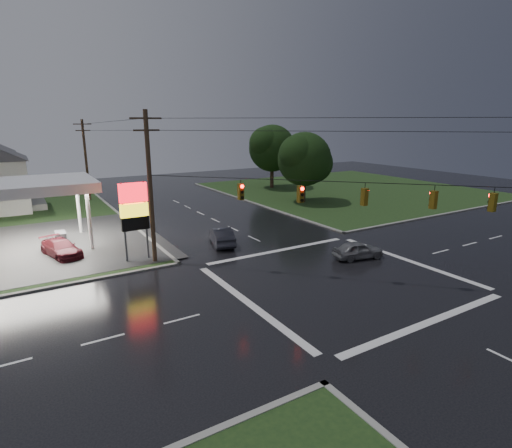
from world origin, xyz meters
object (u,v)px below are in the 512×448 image
utility_pole_n (86,159)px  tree_ne_near (305,159)px  car_north (221,236)px  car_pump (61,248)px  utility_pole_nw (150,186)px  pylon_sign (134,209)px  tree_ne_far (273,148)px  car_crossing (358,250)px

utility_pole_n → tree_ne_near: utility_pole_n is taller
car_north → car_pump: (-12.04, 3.62, -0.09)m
utility_pole_nw → utility_pole_n: 28.50m
pylon_sign → tree_ne_near: (24.64, 11.49, 1.55)m
utility_pole_n → car_pump: size_ratio=2.30×
utility_pole_nw → tree_ne_far: (26.65, 24.49, 0.46)m
car_north → utility_pole_nw: bearing=28.0°
tree_ne_far → tree_ne_near: bearing=-104.1°
tree_ne_far → car_pump: (-32.47, -19.42, -5.52)m
pylon_sign → car_north: size_ratio=1.31×
tree_ne_near → car_pump: bearing=-165.9°
car_north → tree_ne_near: bearing=-132.8°
utility_pole_n → car_pump: utility_pole_n is taller
tree_ne_far → car_north: bearing=-131.6°
car_crossing → tree_ne_near: bearing=-14.6°
utility_pole_nw → car_north: utility_pole_nw is taller
car_north → car_pump: 12.57m
pylon_sign → car_north: pylon_sign is taller
tree_ne_near → car_pump: size_ratio=1.97×
utility_pole_nw → tree_ne_far: size_ratio=1.12×
pylon_sign → tree_ne_far: bearing=40.4°
pylon_sign → car_crossing: (14.61, -8.18, -3.35)m
utility_pole_n → car_crossing: utility_pole_n is taller
pylon_sign → car_crossing: pylon_sign is taller
pylon_sign → car_crossing: bearing=-29.2°
pylon_sign → tree_ne_near: bearing=25.0°
tree_ne_far → car_north: tree_ne_far is taller
pylon_sign → tree_ne_far: 36.35m
tree_ne_far → pylon_sign: bearing=-139.6°
tree_ne_near → tree_ne_far: size_ratio=0.92×
pylon_sign → utility_pole_n: bearing=87.9°
utility_pole_nw → utility_pole_n: (0.00, 28.50, -0.25)m
tree_ne_near → car_crossing: bearing=-117.0°
pylon_sign → car_north: bearing=3.6°
pylon_sign → utility_pole_nw: bearing=-45.0°
tree_ne_near → utility_pole_n: bearing=145.9°
pylon_sign → car_pump: (-4.82, 4.07, -3.35)m
utility_pole_n → car_crossing: size_ratio=2.70×
car_north → car_pump: size_ratio=1.01×
tree_ne_far → utility_pole_nw: bearing=-137.4°
car_pump → pylon_sign: bearing=-57.0°
pylon_sign → utility_pole_n: (1.00, 27.50, 1.46)m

